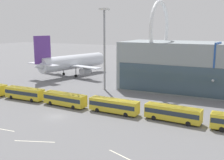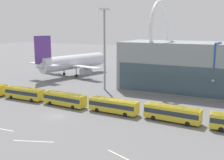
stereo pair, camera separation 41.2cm
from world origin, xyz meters
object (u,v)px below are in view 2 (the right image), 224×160
Objects in this scene: floodlight_mast at (104,39)px; airliner_at_gate_near at (72,62)px; shuttle_bus_2 at (65,99)px; shuttle_bus_4 at (172,113)px; shuttle_bus_1 at (25,93)px; shuttle_bus_3 at (113,105)px.

airliner_at_gate_near is at bearing 145.69° from floodlight_mast.
shuttle_bus_4 is (26.40, 0.59, 0.00)m from shuttle_bus_2.
shuttle_bus_2 is at bearing -0.78° from shuttle_bus_1.
airliner_at_gate_near is 3.01× the size of shuttle_bus_4.
shuttle_bus_1 is at bearing -177.03° from shuttle_bus_2.
shuttle_bus_4 is at bearing -112.40° from airliner_at_gate_near.
shuttle_bus_1 and shuttle_bus_4 have the same top height.
shuttle_bus_2 is (22.97, -36.15, -3.55)m from airliner_at_gate_near.
airliner_at_gate_near is at bearing 126.48° from shuttle_bus_2.
shuttle_bus_1 is 0.99× the size of shuttle_bus_3.
shuttle_bus_2 is 1.00× the size of shuttle_bus_4.
airliner_at_gate_near is 3.01× the size of shuttle_bus_2.
shuttle_bus_3 is at bearing -56.98° from floodlight_mast.
shuttle_bus_2 is at bearing -134.21° from airliner_at_gate_near.
shuttle_bus_3 and shuttle_bus_4 have the same top height.
shuttle_bus_2 is at bearing -174.82° from shuttle_bus_4.
shuttle_bus_3 is 0.99× the size of shuttle_bus_4.
floodlight_mast reaches higher than shuttle_bus_3.
shuttle_bus_2 is at bearing -176.72° from shuttle_bus_3.
floodlight_mast is at bearing 56.93° from shuttle_bus_1.
shuttle_bus_1 is 0.99× the size of shuttle_bus_2.
floodlight_mast is (-26.31, 19.83, 13.70)m from shuttle_bus_4.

